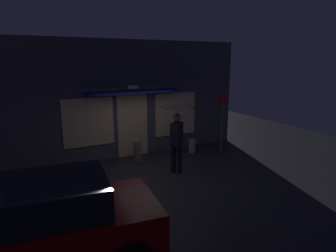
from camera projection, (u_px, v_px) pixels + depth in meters
The scene contains 7 objects.
ground_plane at pixel (160, 176), 8.57m from camera, with size 18.00×18.00×0.00m, color #26262B.
building_facade at pixel (130, 99), 10.15m from camera, with size 8.48×1.00×4.02m.
person_with_umbrella at pixel (177, 118), 8.47m from camera, with size 1.05×1.05×2.20m.
parked_car at pixel (40, 224), 4.68m from camera, with size 3.98×2.21×1.47m.
street_sign_post at pixel (222, 119), 10.38m from camera, with size 0.40×0.07×2.22m.
sidewalk_bollard at pixel (137, 151), 9.79m from camera, with size 0.24×0.24×0.69m, color slate.
sidewalk_bollard_2 at pixel (192, 146), 10.69m from camera, with size 0.25×0.25×0.49m, color #B2A899.
Camera 1 is at (-3.47, -7.25, 3.33)m, focal length 31.11 mm.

